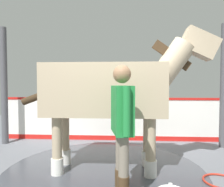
% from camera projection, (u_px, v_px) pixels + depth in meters
% --- Properties ---
extents(ground_plane, '(16.00, 16.00, 0.02)m').
position_uv_depth(ground_plane, '(106.00, 180.00, 3.36)').
color(ground_plane, slate).
extents(wet_patch, '(3.42, 3.42, 0.00)m').
position_uv_depth(wet_patch, '(105.00, 170.00, 3.74)').
color(wet_patch, '#42444C').
rests_on(wet_patch, ground).
extents(barrier_wall, '(2.00, 5.33, 1.12)m').
position_uv_depth(barrier_wall, '(112.00, 120.00, 5.69)').
color(barrier_wall, white).
rests_on(barrier_wall, ground).
extents(roof_post_near, '(0.16, 0.16, 2.86)m').
position_uv_depth(roof_post_near, '(224.00, 86.00, 5.01)').
color(roof_post_near, '#4C4C51').
rests_on(roof_post_near, ground).
extents(roof_post_far, '(0.16, 0.16, 2.86)m').
position_uv_depth(roof_post_far, '(4.00, 86.00, 5.33)').
color(roof_post_far, '#4C4C51').
rests_on(roof_post_far, ground).
extents(horse, '(1.51, 3.19, 2.42)m').
position_uv_depth(horse, '(111.00, 91.00, 3.67)').
color(horse, tan).
rests_on(horse, ground).
extents(handler, '(0.68, 0.29, 1.72)m').
position_uv_depth(handler, '(122.00, 122.00, 2.76)').
color(handler, '#47331E').
rests_on(handler, ground).
extents(hose_coil, '(0.54, 0.54, 0.03)m').
position_uv_depth(hose_coil, '(221.00, 181.00, 3.26)').
color(hose_coil, '#B72D1E').
rests_on(hose_coil, ground).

